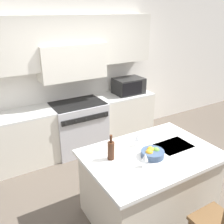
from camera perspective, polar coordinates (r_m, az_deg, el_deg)
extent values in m
plane|color=brown|center=(3.72, 3.47, -19.39)|extent=(10.00, 10.00, 0.00)
cube|color=silver|center=(4.70, -9.95, 8.18)|extent=(10.00, 0.06, 2.70)
cube|color=silver|center=(4.40, -9.53, 15.56)|extent=(3.11, 0.34, 0.85)
cube|color=silver|center=(4.42, -9.11, 11.35)|extent=(1.16, 0.40, 0.60)
cube|color=silver|center=(4.46, -19.79, -6.11)|extent=(1.08, 0.62, 0.89)
cube|color=silver|center=(4.27, -20.59, -0.65)|extent=(1.08, 0.62, 0.03)
cube|color=silver|center=(5.13, 2.70, -0.91)|extent=(1.08, 0.62, 0.89)
cube|color=silver|center=(4.97, 2.79, 3.99)|extent=(1.08, 0.62, 0.03)
cube|color=#B7B7BC|center=(4.68, -7.63, -3.35)|extent=(0.95, 0.66, 0.92)
cube|color=black|center=(4.50, -7.93, 1.99)|extent=(0.91, 0.61, 0.01)
cube|color=black|center=(4.27, -6.00, -1.54)|extent=(0.87, 0.02, 0.09)
cylinder|color=black|center=(4.14, -10.56, -2.64)|extent=(0.04, 0.02, 0.04)
cylinder|color=black|center=(4.20, -8.21, -2.11)|extent=(0.04, 0.02, 0.04)
cylinder|color=black|center=(4.26, -5.93, -1.59)|extent=(0.04, 0.02, 0.04)
cylinder|color=black|center=(4.33, -3.72, -1.09)|extent=(0.04, 0.02, 0.04)
cylinder|color=black|center=(4.41, -1.59, -0.61)|extent=(0.04, 0.02, 0.04)
cube|color=black|center=(4.97, 3.81, 6.00)|extent=(0.57, 0.41, 0.31)
cube|color=black|center=(4.78, 4.71, 5.30)|extent=(0.44, 0.01, 0.25)
cube|color=beige|center=(3.32, 8.52, -16.17)|extent=(1.48, 1.01, 0.85)
cube|color=white|center=(3.06, 9.00, -9.64)|extent=(1.58, 1.10, 0.04)
cube|color=#2D2D30|center=(3.27, 13.91, -7.54)|extent=(0.44, 0.32, 0.01)
cylinder|color=#B2B2B7|center=(3.38, 11.70, -6.15)|extent=(0.02, 0.02, 0.00)
cube|color=brown|center=(2.94, 22.71, -22.23)|extent=(0.42, 0.40, 0.04)
cylinder|color=brown|center=(3.29, 21.57, -22.50)|extent=(0.04, 0.04, 0.47)
cylinder|color=#422314|center=(2.86, -0.23, -8.83)|extent=(0.08, 0.08, 0.21)
cylinder|color=#422314|center=(2.78, -0.23, -6.14)|extent=(0.03, 0.03, 0.09)
cylinder|color=white|center=(2.81, 7.45, -12.15)|extent=(0.06, 0.06, 0.01)
cylinder|color=white|center=(2.79, 7.49, -11.54)|extent=(0.01, 0.01, 0.07)
cone|color=white|center=(2.75, 7.58, -10.16)|extent=(0.07, 0.07, 0.09)
cylinder|color=white|center=(3.18, 5.77, -7.59)|extent=(0.06, 0.06, 0.01)
cylinder|color=white|center=(3.17, 5.80, -7.03)|extent=(0.01, 0.01, 0.07)
cone|color=white|center=(3.13, 5.85, -5.76)|extent=(0.07, 0.07, 0.09)
cylinder|color=#384C6B|center=(2.97, 9.24, -9.40)|extent=(0.27, 0.27, 0.08)
sphere|color=gold|center=(2.93, 8.48, -9.24)|extent=(0.09, 0.09, 0.09)
sphere|color=#66A83D|center=(2.98, 10.05, -8.65)|extent=(0.08, 0.08, 0.08)
sphere|color=gold|center=(2.98, 8.77, -8.61)|extent=(0.09, 0.09, 0.09)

